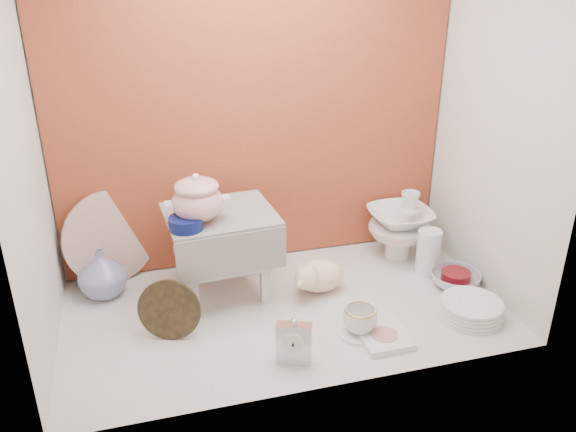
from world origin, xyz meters
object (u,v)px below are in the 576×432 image
soup_tureen (197,198)px  floral_platter (111,237)px  mantel_clock (294,341)px  crystal_bowl (455,280)px  gold_rim_teacup (360,320)px  dinner_plate_stack (471,309)px  plush_pig (320,275)px  blue_white_vase (102,273)px  porcelain_tower (399,225)px  step_stool (222,254)px

soup_tureen → floral_platter: bearing=139.2°
mantel_clock → crystal_bowl: (0.84, 0.32, -0.06)m
gold_rim_teacup → dinner_plate_stack: 0.48m
gold_rim_teacup → crystal_bowl: size_ratio=0.60×
soup_tureen → plush_pig: size_ratio=0.92×
floral_platter → crystal_bowl: 1.54m
blue_white_vase → dinner_plate_stack: blue_white_vase is taller
plush_pig → porcelain_tower: bearing=8.5°
floral_platter → plush_pig: floral_platter is taller
crystal_bowl → blue_white_vase: bearing=167.1°
crystal_bowl → porcelain_tower: (-0.13, 0.33, 0.14)m
step_stool → porcelain_tower: (0.87, 0.11, -0.02)m
step_stool → mantel_clock: 0.57m
step_stool → soup_tureen: size_ratio=1.81×
floral_platter → dinner_plate_stack: 1.57m
floral_platter → mantel_clock: floral_platter is taller
blue_white_vase → plush_pig: blue_white_vase is taller
blue_white_vase → plush_pig: 0.94m
step_stool → crystal_bowl: step_stool is taller
blue_white_vase → gold_rim_teacup: 1.12m
crystal_bowl → porcelain_tower: porcelain_tower is taller
crystal_bowl → mantel_clock: bearing=-159.2°
step_stool → mantel_clock: bearing=-77.3°
step_stool → mantel_clock: step_stool is taller
blue_white_vase → dinner_plate_stack: bearing=-21.7°
step_stool → plush_pig: (0.41, -0.10, -0.11)m
step_stool → soup_tureen: (-0.09, -0.06, 0.30)m
floral_platter → plush_pig: bearing=-21.8°
mantel_clock → dinner_plate_stack: (0.78, 0.09, -0.06)m
dinner_plate_stack → porcelain_tower: bearing=97.0°
gold_rim_teacup → porcelain_tower: size_ratio=0.39×
dinner_plate_stack → porcelain_tower: size_ratio=0.78×
soup_tureen → crystal_bowl: 1.20m
step_stool → gold_rim_teacup: (0.46, -0.44, -0.13)m
soup_tureen → porcelain_tower: 1.03m
mantel_clock → plush_pig: bearing=83.2°
gold_rim_teacup → plush_pig: bearing=98.9°
dinner_plate_stack → plush_pig: bearing=146.3°
soup_tureen → gold_rim_teacup: soup_tureen is taller
soup_tureen → gold_rim_teacup: size_ratio=1.87×
step_stool → plush_pig: size_ratio=1.67×
mantel_clock → plush_pig: 0.51m
soup_tureen → gold_rim_teacup: bearing=-34.0°
crystal_bowl → floral_platter: bearing=162.1°
gold_rim_teacup → dinner_plate_stack: size_ratio=0.49×
step_stool → plush_pig: 0.44m
dinner_plate_stack → crystal_bowl: dinner_plate_stack is taller
step_stool → gold_rim_teacup: size_ratio=3.38×
step_stool → porcelain_tower: step_stool is taller
soup_tureen → gold_rim_teacup: (0.56, -0.38, -0.43)m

